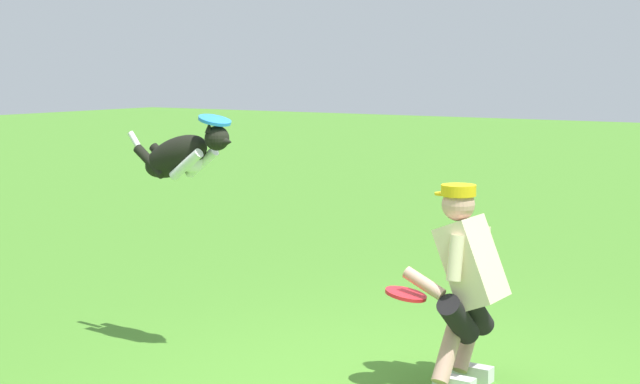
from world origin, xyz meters
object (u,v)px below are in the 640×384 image
person (466,279)px  frisbee_held (405,294)px  dog (181,155)px  frisbee_flying (215,120)px

person → frisbee_held: bearing=38.4°
dog → person: bearing=14.2°
frisbee_held → frisbee_flying: bearing=6.2°
dog → frisbee_flying: frisbee_flying is taller
person → frisbee_held: 0.40m
frisbee_flying → frisbee_held: frisbee_flying is taller
person → dog: bearing=10.4°
person → dog: 2.18m
dog → frisbee_held: 1.90m
frisbee_flying → person: bearing=-167.0°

